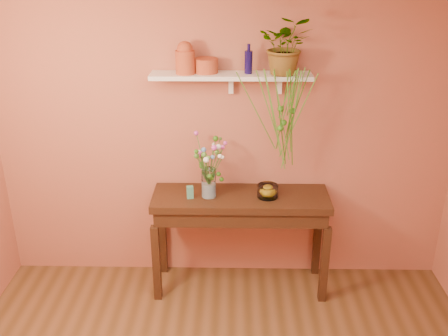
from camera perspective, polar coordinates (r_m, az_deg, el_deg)
room at (r=2.66m, az=-0.63°, el=-11.19°), size 4.04×4.04×2.70m
sideboard at (r=4.45m, az=1.86°, el=-4.60°), size 1.51×0.49×0.92m
wall_shelf at (r=4.18m, az=0.93°, el=10.18°), size 1.30×0.24×0.19m
terracotta_jug at (r=4.14m, az=-4.34°, el=12.07°), size 0.20×0.20×0.26m
terracotta_pot at (r=4.19m, az=-1.99°, el=11.31°), size 0.19×0.19×0.12m
blue_bottle at (r=4.16m, az=2.74°, el=11.75°), size 0.08×0.08×0.23m
spider_plant at (r=4.12m, az=6.96°, el=13.38°), size 0.46×0.41×0.45m
plant_fronds at (r=4.09m, az=6.74°, el=5.93°), size 0.61×0.37×0.86m
glass_vase at (r=4.32m, az=-1.71°, el=-1.89°), size 0.12×0.12×0.25m
bouquet at (r=4.21m, az=-1.66°, el=1.33°), size 0.28×0.44×0.43m
glass_bowl at (r=4.35m, az=4.88°, el=-2.63°), size 0.18×0.18×0.11m
lemon at (r=4.37m, az=4.90°, el=-2.58°), size 0.08×0.08×0.08m
carton at (r=4.32m, az=-3.80°, el=-2.71°), size 0.06×0.05×0.11m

